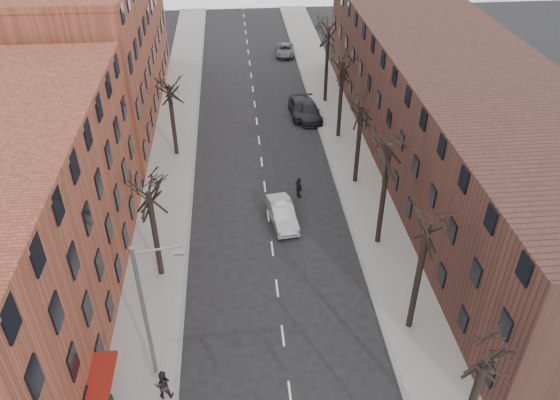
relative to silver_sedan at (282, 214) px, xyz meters
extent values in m
cube|color=gray|center=(-9.00, 11.93, -0.70)|extent=(4.00, 90.00, 0.15)
cube|color=gray|center=(7.00, 11.93, -0.70)|extent=(4.00, 90.00, 0.15)
cube|color=brown|center=(-17.00, 20.93, 6.23)|extent=(12.00, 28.00, 14.00)
cube|color=#462820|center=(15.00, 6.93, 4.23)|extent=(12.00, 50.00, 10.00)
cylinder|color=slate|center=(-8.20, -13.07, 3.73)|extent=(0.20, 0.20, 9.00)
cylinder|color=slate|center=(-7.10, -13.07, 8.03)|extent=(2.39, 0.12, 0.46)
cube|color=slate|center=(-6.10, -13.07, 7.73)|extent=(0.50, 0.22, 0.14)
imported|color=#A1A4A8|center=(0.00, 0.00, 0.00)|extent=(2.23, 4.87, 1.55)
imported|color=black|center=(3.50, 17.86, 0.08)|extent=(2.21, 5.07, 1.70)
imported|color=black|center=(4.30, 17.23, 0.00)|extent=(2.52, 5.44, 1.54)
imported|color=#5A5E62|center=(3.70, 35.37, -0.13)|extent=(2.60, 4.83, 1.29)
imported|color=black|center=(-7.59, -14.67, 0.32)|extent=(0.94, 0.74, 1.88)
imported|color=black|center=(1.64, 3.20, 0.14)|extent=(0.78, 1.16, 1.82)
camera|label=1|loc=(-3.14, -32.76, 24.35)|focal=35.00mm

